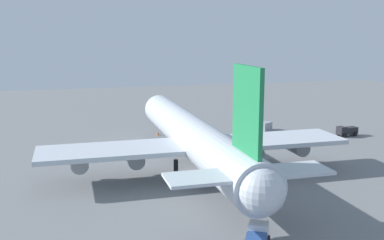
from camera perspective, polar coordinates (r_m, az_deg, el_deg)
ground_plane at (r=74.00m, az=-0.00°, el=-6.33°), size 238.41×238.41×0.00m
cargo_airplane at (r=72.33m, az=0.05°, el=-2.08°), size 59.60×47.76×18.45m
pushback_tractor at (r=48.64m, az=8.11°, el=-14.52°), size 5.49×4.39×2.16m
cargo_loader at (r=103.42m, az=18.88°, el=-1.28°), size 2.86×4.99×2.19m
cargo_container_fore at (r=105.12m, az=9.16°, el=-0.78°), size 3.28×3.62×1.86m
safety_cone_nose at (r=99.10m, az=-4.32°, el=-1.68°), size 0.59×0.59×0.84m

